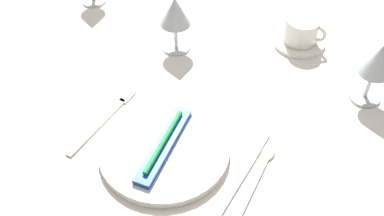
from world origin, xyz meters
TOP-DOWN VIEW (x-y plane):
  - dining_table at (0.00, 0.00)m, footprint 1.80×1.11m
  - dinner_plate at (0.03, -0.24)m, footprint 0.27×0.27m
  - toothbrush_package at (0.03, -0.24)m, footprint 0.06×0.21m
  - fork_outer at (-0.13, -0.22)m, footprint 0.03×0.22m
  - dinner_knife at (0.20, -0.22)m, footprint 0.03×0.23m
  - spoon_soup at (0.22, -0.20)m, footprint 0.03×0.21m
  - saucer_left at (0.16, 0.23)m, footprint 0.13×0.13m
  - coffee_cup_left at (0.16, 0.23)m, footprint 0.11×0.08m
  - wine_glass_centre at (-0.11, 0.06)m, footprint 0.08×0.08m
  - wine_glass_far at (0.35, 0.11)m, footprint 0.07×0.07m

SIDE VIEW (x-z plane):
  - dining_table at x=0.00m, z-range 0.29..1.03m
  - fork_outer at x=-0.13m, z-range 0.74..0.74m
  - dinner_knife at x=0.20m, z-range 0.74..0.74m
  - spoon_soup at x=0.22m, z-range 0.74..0.75m
  - saucer_left at x=0.16m, z-range 0.74..0.75m
  - dinner_plate at x=0.03m, z-range 0.74..0.76m
  - toothbrush_package at x=0.03m, z-range 0.75..0.78m
  - coffee_cup_left at x=0.16m, z-range 0.75..0.81m
  - wine_glass_centre at x=-0.11m, z-range 0.77..0.92m
  - wine_glass_far at x=0.35m, z-range 0.77..0.92m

